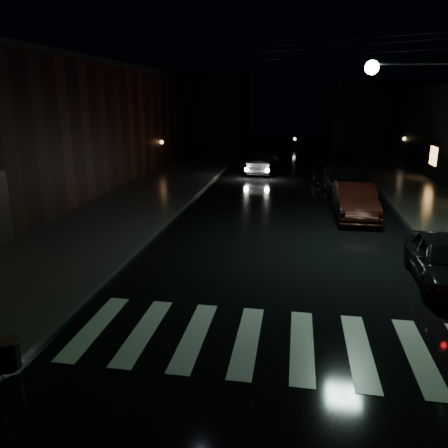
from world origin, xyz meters
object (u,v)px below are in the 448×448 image
at_px(parked_car_d, 335,169).
at_px(oncoming_car, 263,163).
at_px(parked_car_b, 355,200).
at_px(parked_car_c, 347,180).
at_px(parked_car_a, 444,260).

distance_m(parked_car_d, oncoming_car, 5.32).
xyz_separation_m(parked_car_b, parked_car_c, (0.14, 4.89, 0.05)).
xyz_separation_m(parked_car_a, parked_car_d, (-1.80, 16.35, 0.06)).
bearing_deg(parked_car_b, parked_car_d, 90.36).
bearing_deg(parked_car_a, parked_car_c, 99.43).
distance_m(parked_car_a, parked_car_d, 16.45).
relative_size(parked_car_a, parked_car_d, 0.75).
distance_m(parked_car_b, oncoming_car, 12.38).
bearing_deg(parked_car_c, parked_car_d, 88.03).
height_order(parked_car_b, oncoming_car, parked_car_b).
bearing_deg(parked_car_a, oncoming_car, 112.19).
bearing_deg(parked_car_b, parked_car_c, 87.77).
bearing_deg(parked_car_a, parked_car_d, 98.56).
relative_size(parked_car_a, parked_car_c, 0.72).
bearing_deg(parked_car_b, parked_car_a, -77.56).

